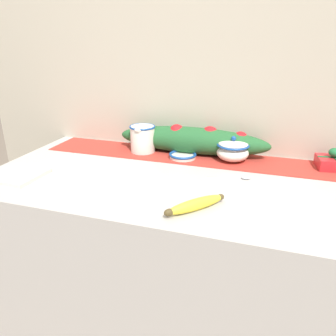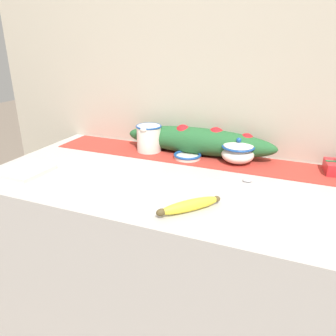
% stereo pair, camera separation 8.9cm
% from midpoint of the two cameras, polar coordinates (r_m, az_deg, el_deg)
% --- Properties ---
extents(countertop, '(1.37, 0.69, 0.88)m').
position_cam_midpoint_polar(countertop, '(1.42, 2.81, -18.21)').
color(countertop, '#B7B2AD').
rests_on(countertop, ground_plane).
extents(back_wall, '(2.17, 0.04, 2.40)m').
position_cam_midpoint_polar(back_wall, '(1.45, 8.48, 15.58)').
color(back_wall, '#B7AD99').
rests_on(back_wall, ground_plane).
extents(table_runner, '(1.26, 0.20, 0.00)m').
position_cam_midpoint_polar(table_runner, '(1.39, 6.40, 1.87)').
color(table_runner, '#B23328').
rests_on(table_runner, countertop).
extents(cream_pitcher, '(0.11, 0.13, 0.12)m').
position_cam_midpoint_polar(cream_pitcher, '(1.45, -1.56, 5.35)').
color(cream_pitcher, white).
rests_on(cream_pitcher, countertop).
extents(sugar_bowl, '(0.13, 0.13, 0.10)m').
position_cam_midpoint_polar(sugar_bowl, '(1.34, 13.93, 2.71)').
color(sugar_bowl, white).
rests_on(sugar_bowl, countertop).
extents(small_dish, '(0.12, 0.12, 0.02)m').
position_cam_midpoint_polar(small_dish, '(1.37, 5.25, 2.07)').
color(small_dish, white).
rests_on(small_dish, countertop).
extents(banana, '(0.16, 0.17, 0.03)m').
position_cam_midpoint_polar(banana, '(0.96, 6.43, -6.56)').
color(banana, yellow).
rests_on(banana, countertop).
extents(spoon, '(0.16, 0.05, 0.01)m').
position_cam_midpoint_polar(spoon, '(1.19, 15.08, -2.11)').
color(spoon, '#B7B7BC').
rests_on(spoon, countertop).
extents(napkin_stack, '(0.17, 0.17, 0.02)m').
position_cam_midpoint_polar(napkin_stack, '(1.32, -21.90, -0.44)').
color(napkin_stack, silver).
rests_on(napkin_stack, countertop).
extents(poinsettia_garland, '(0.66, 0.13, 0.12)m').
position_cam_midpoint_polar(poinsettia_garland, '(1.42, 7.13, 4.77)').
color(poinsettia_garland, '#235B2D').
rests_on(poinsettia_garland, countertop).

